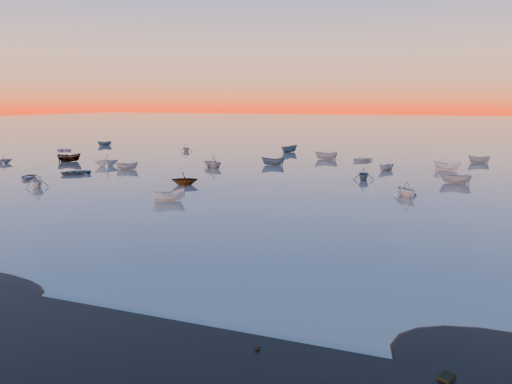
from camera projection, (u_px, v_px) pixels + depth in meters
The scene contains 6 objects.
ground at pixel (348, 147), 123.84m from camera, with size 600.00×600.00×0.00m, color #6A6058.
mud_lobes at pixel (38, 280), 31.28m from camera, with size 140.00×6.00×0.07m, color black, non-canonical shape.
moored_fleet at pixel (292, 171), 80.77m from camera, with size 124.00×58.00×1.20m, color silver, non-canonical shape.
boat_near_left at pixel (29, 179), 72.24m from camera, with size 3.97×1.65×0.99m, color slate.
boat_near_center at pixel (169, 201), 56.20m from camera, with size 3.70×1.56×1.28m, color silver.
boat_near_right at pixel (364, 180), 71.37m from camera, with size 3.73×1.68×1.30m, color #324E5F.
Camera 1 is at (23.62, -23.75, 11.08)m, focal length 35.00 mm.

